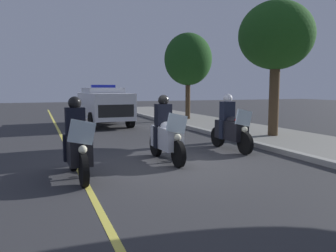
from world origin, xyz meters
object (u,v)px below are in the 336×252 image
(police_motorcycle_lead_right, at_px, (166,134))
(police_suv, at_px, (104,104))
(police_motorcycle_lead_left, at_px, (77,145))
(tree_far_back, at_px, (188,60))
(police_motorcycle_trailing, at_px, (231,127))
(tree_mid_block, at_px, (276,36))

(police_motorcycle_lead_right, bearing_deg, police_suv, 179.54)
(police_motorcycle_lead_left, bearing_deg, police_motorcycle_lead_right, 110.39)
(police_motorcycle_lead_right, height_order, tree_far_back, tree_far_back)
(police_motorcycle_lead_right, distance_m, police_motorcycle_trailing, 2.51)
(police_motorcycle_lead_right, height_order, police_suv, police_suv)
(police_motorcycle_lead_left, bearing_deg, tree_far_back, 145.80)
(police_motorcycle_lead_right, bearing_deg, police_motorcycle_trailing, 108.22)
(police_motorcycle_trailing, xyz_separation_m, tree_far_back, (-9.31, 2.73, 2.82))
(police_motorcycle_lead_right, relative_size, police_suv, 0.43)
(tree_mid_block, height_order, tree_far_back, tree_mid_block)
(tree_far_back, bearing_deg, police_motorcycle_lead_right, -26.89)
(police_motorcycle_lead_right, relative_size, tree_far_back, 0.44)
(police_motorcycle_lead_right, relative_size, tree_mid_block, 0.43)
(police_motorcycle_lead_left, xyz_separation_m, police_motorcycle_lead_right, (-0.87, 2.33, 0.00))
(police_suv, distance_m, tree_far_back, 5.68)
(police_motorcycle_lead_right, xyz_separation_m, police_suv, (-9.22, 0.07, 0.37))
(police_motorcycle_trailing, distance_m, tree_far_back, 10.10)
(police_motorcycle_lead_right, distance_m, tree_far_back, 11.66)
(police_motorcycle_lead_left, relative_size, police_motorcycle_trailing, 1.00)
(police_suv, xyz_separation_m, tree_far_back, (-0.87, 5.04, 2.45))
(police_suv, bearing_deg, police_motorcycle_trailing, 15.34)
(police_motorcycle_trailing, relative_size, tree_far_back, 0.44)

